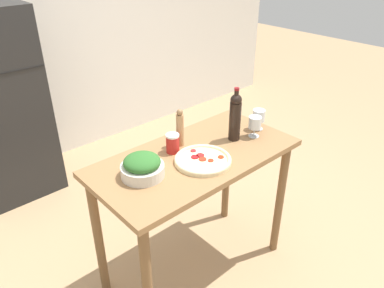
% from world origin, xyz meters
% --- Properties ---
extents(ground_plane, '(14.00, 14.00, 0.00)m').
position_xyz_m(ground_plane, '(0.00, 0.00, 0.00)').
color(ground_plane, tan).
extents(wall_back, '(6.40, 0.08, 2.60)m').
position_xyz_m(wall_back, '(0.00, 2.18, 1.30)').
color(wall_back, silver).
rests_on(wall_back, ground_plane).
extents(prep_counter, '(1.26, 0.63, 0.94)m').
position_xyz_m(prep_counter, '(0.00, 0.00, 0.79)').
color(prep_counter, olive).
rests_on(prep_counter, ground_plane).
extents(wine_bottle, '(0.07, 0.07, 0.35)m').
position_xyz_m(wine_bottle, '(0.31, -0.02, 1.10)').
color(wine_bottle, black).
rests_on(wine_bottle, prep_counter).
extents(wine_glass_near, '(0.08, 0.08, 0.14)m').
position_xyz_m(wine_glass_near, '(0.44, -0.08, 1.03)').
color(wine_glass_near, silver).
rests_on(wine_glass_near, prep_counter).
extents(wine_glass_far, '(0.08, 0.08, 0.14)m').
position_xyz_m(wine_glass_far, '(0.54, -0.03, 1.03)').
color(wine_glass_far, silver).
rests_on(wine_glass_far, prep_counter).
extents(pepper_mill, '(0.05, 0.05, 0.24)m').
position_xyz_m(pepper_mill, '(0.01, 0.15, 1.05)').
color(pepper_mill, '#AD7F51').
rests_on(pepper_mill, prep_counter).
extents(salad_bowl, '(0.24, 0.24, 0.13)m').
position_xyz_m(salad_bowl, '(-0.36, 0.03, 1.00)').
color(salad_bowl, silver).
rests_on(salad_bowl, prep_counter).
extents(homemade_pizza, '(0.33, 0.33, 0.03)m').
position_xyz_m(homemade_pizza, '(-0.02, -0.09, 0.95)').
color(homemade_pizza, beige).
rests_on(homemade_pizza, prep_counter).
extents(salt_canister, '(0.08, 0.08, 0.12)m').
position_xyz_m(salt_canister, '(-0.08, 0.12, 1.00)').
color(salt_canister, '#B2231E').
rests_on(salt_canister, prep_counter).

